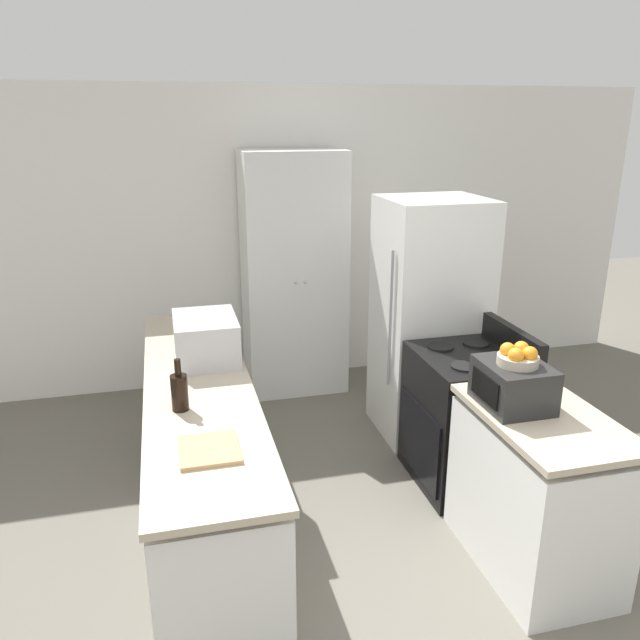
# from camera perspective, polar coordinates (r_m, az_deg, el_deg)

# --- Properties ---
(wall_back) EXTENTS (7.00, 0.06, 2.60)m
(wall_back) POSITION_cam_1_polar(r_m,az_deg,el_deg) (5.60, -4.08, 7.41)
(wall_back) COLOR white
(wall_back) RESTS_ON ground_plane
(counter_left) EXTENTS (0.60, 2.64, 0.90)m
(counter_left) POSITION_cam_1_polar(r_m,az_deg,el_deg) (3.85, -10.68, -12.00)
(counter_left) COLOR silver
(counter_left) RESTS_ON ground_plane
(counter_right) EXTENTS (0.60, 0.95, 0.90)m
(counter_right) POSITION_cam_1_polar(r_m,az_deg,el_deg) (3.63, 19.14, -14.79)
(counter_right) COLOR silver
(counter_right) RESTS_ON ground_plane
(pantry_cabinet) EXTENTS (0.86, 0.54, 2.08)m
(pantry_cabinet) POSITION_cam_1_polar(r_m,az_deg,el_deg) (5.38, -2.41, 4.16)
(pantry_cabinet) COLOR silver
(pantry_cabinet) RESTS_ON ground_plane
(stove) EXTENTS (0.66, 0.72, 1.06)m
(stove) POSITION_cam_1_polar(r_m,az_deg,el_deg) (4.26, 13.17, -8.68)
(stove) COLOR black
(stove) RESTS_ON ground_plane
(refrigerator) EXTENTS (0.75, 0.68, 1.80)m
(refrigerator) POSITION_cam_1_polar(r_m,az_deg,el_deg) (4.72, 9.93, 0.05)
(refrigerator) COLOR white
(refrigerator) RESTS_ON ground_plane
(microwave) EXTENTS (0.39, 0.49, 0.27)m
(microwave) POSITION_cam_1_polar(r_m,az_deg,el_deg) (3.92, -10.37, -1.68)
(microwave) COLOR #B2B2B7
(microwave) RESTS_ON counter_left
(wine_bottle) EXTENTS (0.09, 0.09, 0.28)m
(wine_bottle) POSITION_cam_1_polar(r_m,az_deg,el_deg) (3.30, -12.73, -6.36)
(wine_bottle) COLOR black
(wine_bottle) RESTS_ON counter_left
(toaster_oven) EXTENTS (0.33, 0.38, 0.24)m
(toaster_oven) POSITION_cam_1_polar(r_m,az_deg,el_deg) (3.41, 17.24, -5.68)
(toaster_oven) COLOR black
(toaster_oven) RESTS_ON counter_right
(fruit_bowl) EXTENTS (0.21, 0.21, 0.11)m
(fruit_bowl) POSITION_cam_1_polar(r_m,az_deg,el_deg) (3.34, 17.67, -3.18)
(fruit_bowl) COLOR #B2A893
(fruit_bowl) RESTS_ON toaster_oven
(cutting_board) EXTENTS (0.27, 0.29, 0.02)m
(cutting_board) POSITION_cam_1_polar(r_m,az_deg,el_deg) (2.93, -10.08, -11.60)
(cutting_board) COLOR tan
(cutting_board) RESTS_ON counter_left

